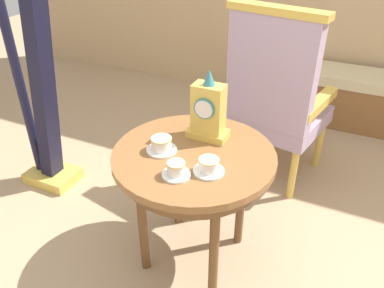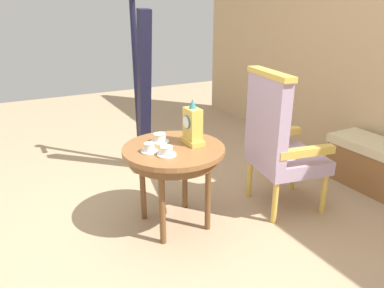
% 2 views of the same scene
% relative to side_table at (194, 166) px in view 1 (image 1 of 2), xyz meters
% --- Properties ---
extents(ground_plane, '(10.00, 10.00, 0.00)m').
position_rel_side_table_xyz_m(ground_plane, '(0.08, -0.07, -0.56)').
color(ground_plane, tan).
extents(side_table, '(0.74, 0.74, 0.64)m').
position_rel_side_table_xyz_m(side_table, '(0.00, 0.00, 0.00)').
color(side_table, brown).
rests_on(side_table, ground).
extents(teacup_left, '(0.14, 0.14, 0.07)m').
position_rel_side_table_xyz_m(teacup_left, '(-0.14, -0.05, 0.11)').
color(teacup_left, white).
rests_on(teacup_left, side_table).
extents(teacup_right, '(0.12, 0.12, 0.07)m').
position_rel_side_table_xyz_m(teacup_right, '(0.01, -0.19, 0.10)').
color(teacup_right, white).
rests_on(teacup_right, side_table).
extents(teacup_center, '(0.13, 0.13, 0.06)m').
position_rel_side_table_xyz_m(teacup_center, '(0.12, -0.11, 0.10)').
color(teacup_center, white).
rests_on(teacup_center, side_table).
extents(mantel_clock, '(0.19, 0.11, 0.34)m').
position_rel_side_table_xyz_m(mantel_clock, '(0.00, 0.15, 0.21)').
color(mantel_clock, gold).
rests_on(mantel_clock, side_table).
extents(armchair, '(0.63, 0.63, 1.14)m').
position_rel_side_table_xyz_m(armchair, '(0.16, 0.84, 0.03)').
color(armchair, '#B299B7').
rests_on(armchair, ground).
extents(harp, '(0.40, 0.24, 1.78)m').
position_rel_side_table_xyz_m(harp, '(-1.09, 0.19, 0.16)').
color(harp, gold).
rests_on(harp, ground).
extents(window_bench, '(1.15, 0.40, 0.44)m').
position_rel_side_table_xyz_m(window_bench, '(0.50, 1.88, -0.34)').
color(window_bench, beige).
rests_on(window_bench, ground).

